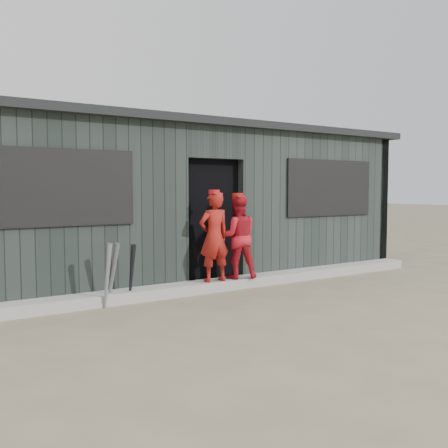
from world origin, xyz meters
TOP-DOWN VIEW (x-y plane):
  - ground at (0.00, 0.00)m, footprint 80.00×80.00m
  - curb at (0.00, 1.82)m, footprint 8.00×0.36m
  - bat_left at (-1.93, 1.56)m, footprint 0.11×0.22m
  - bat_mid at (-1.80, 1.72)m, footprint 0.13×0.32m
  - bat_right at (-1.52, 1.74)m, footprint 0.08×0.22m
  - player_red_left at (-0.21, 1.75)m, footprint 0.49×0.33m
  - player_red_right at (0.24, 1.79)m, footprint 0.76×0.68m
  - player_grey_back at (0.50, 2.43)m, footprint 0.67×0.55m
  - dugout at (-0.00, 3.50)m, footprint 8.30×3.30m

SIDE VIEW (x-z plane):
  - ground at x=0.00m, z-range 0.00..0.00m
  - curb at x=0.00m, z-range 0.00..0.15m
  - bat_right at x=-1.52m, z-range 0.00..0.79m
  - bat_mid at x=-1.80m, z-range 0.00..0.83m
  - bat_left at x=-1.93m, z-range 0.00..0.85m
  - player_grey_back at x=0.50m, z-range 0.00..1.18m
  - player_red_right at x=0.24m, z-range 0.15..1.44m
  - player_red_left at x=-0.21m, z-range 0.15..1.49m
  - dugout at x=0.00m, z-range -0.02..2.60m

